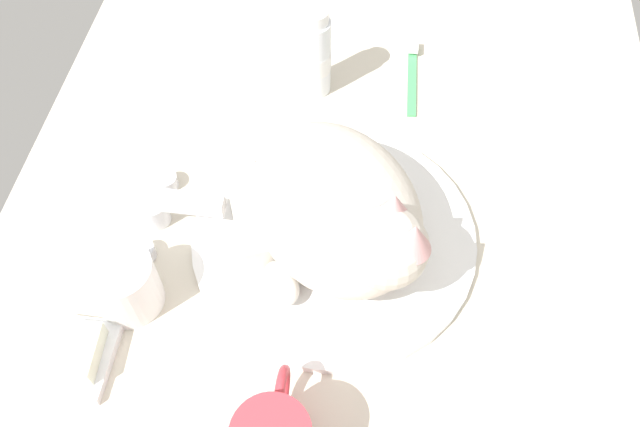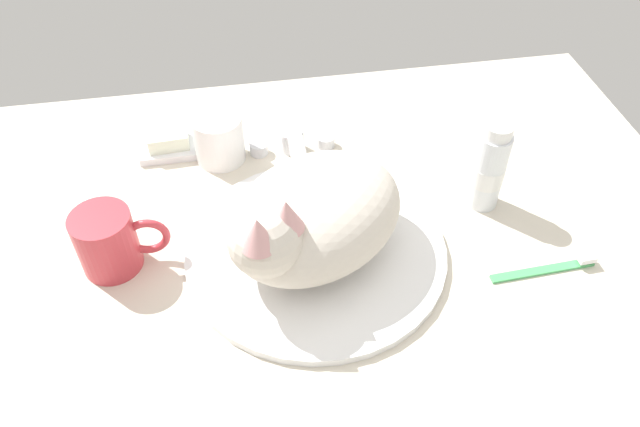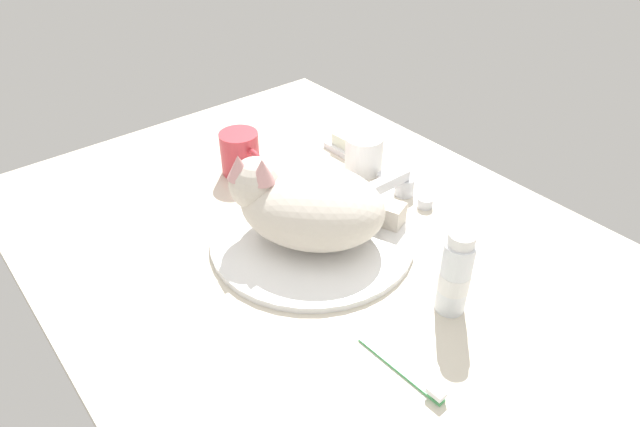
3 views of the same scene
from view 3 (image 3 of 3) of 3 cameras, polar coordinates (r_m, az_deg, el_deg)
The scene contains 10 objects.
ground_plane at distance 94.90cm, azimuth -0.77°, elevation -3.42°, with size 110.00×82.50×3.00cm, color beige.
sink_basin at distance 93.60cm, azimuth -0.78°, elevation -2.45°, with size 33.80×33.80×1.13cm, color white.
faucet at distance 103.98cm, azimuth 8.04°, elevation 2.80°, with size 13.22×10.73×5.46cm.
cat at distance 89.92cm, azimuth -1.43°, elevation 1.14°, with size 29.63×28.78×14.85cm.
coffee_mug at distance 110.43cm, azimuth -8.03°, elevation 6.04°, with size 11.57×7.51×8.43cm.
rinse_cup at distance 110.55cm, azimuth 4.46°, elevation 6.04°, with size 7.40×7.40×7.42cm.
soap_dish at distance 118.77cm, azimuth 2.96°, elevation 6.65°, with size 9.00×6.40×1.20cm, color white.
soap_bar at distance 117.89cm, azimuth 2.99°, elevation 7.41°, with size 6.02×4.43×2.42cm, color silver.
toothpaste_bottle at distance 80.25cm, azimuth 13.53°, elevation -6.09°, with size 4.41×4.41×13.49cm.
toothbrush at distance 75.05cm, azimuth 8.64°, elevation -15.52°, with size 13.93×1.90×1.60cm.
Camera 3 is at (57.55, -45.31, 58.85)cm, focal length 31.59 mm.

